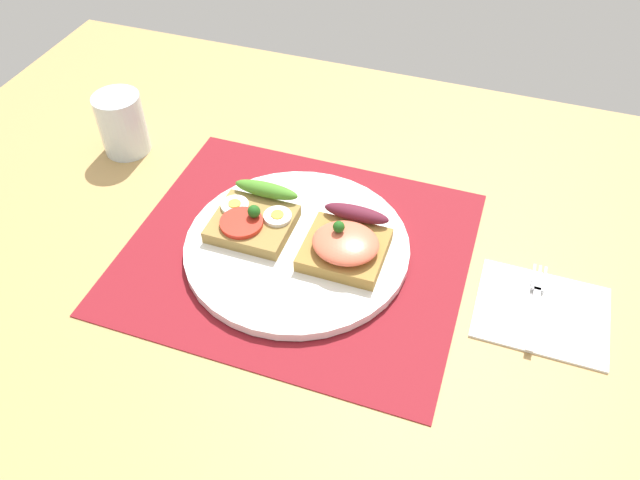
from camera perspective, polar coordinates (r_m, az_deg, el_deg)
name	(u,v)px	position (r cm, az deg, el deg)	size (l,w,h in cm)	color
ground_plane	(298,260)	(78.87, -2.06, -1.83)	(120.00, 90.00, 3.20)	tan
placemat	(297,250)	(77.60, -2.09, -0.95)	(41.38, 35.90, 0.30)	maroon
plate	(297,246)	(77.06, -2.11, -0.57)	(27.69, 27.69, 1.18)	white
sandwich_egg_tomato	(254,217)	(78.44, -6.02, 2.11)	(9.75, 10.20, 3.83)	olive
sandwich_salmon	(346,243)	(74.07, 2.39, -0.31)	(9.65, 10.51, 5.14)	olive
napkin	(542,310)	(75.52, 19.61, -6.06)	(14.66, 12.03, 0.60)	white
fork	(536,303)	(75.35, 19.06, -5.46)	(1.62, 12.90, 0.32)	#B7B7BC
drinking_glass	(122,124)	(94.95, -17.61, 10.07)	(6.62, 6.62, 8.92)	silver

